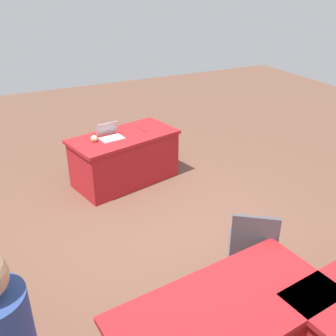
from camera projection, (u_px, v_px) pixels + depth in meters
ground_plane at (167, 235)px, 4.71m from camera, size 14.40×14.40×0.00m
table_foreground at (125, 158)px, 5.78m from camera, size 1.67×1.10×0.74m
chair_near_front at (252, 245)px, 3.68m from camera, size 0.62×0.62×0.94m
laptop_silver at (110, 135)px, 5.50m from camera, size 0.35×0.33×0.21m
yarn_ball at (94, 139)px, 5.38m from camera, size 0.09×0.09×0.09m
scissors_red at (143, 129)px, 5.82m from camera, size 0.07×0.18×0.01m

